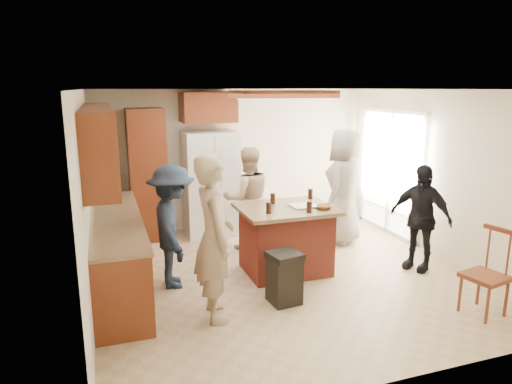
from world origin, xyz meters
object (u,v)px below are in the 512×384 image
object	(u,v)px
person_front_left	(214,238)
spindle_chair	(486,276)
person_counter	(173,226)
person_side_right	(420,218)
refrigerator	(211,184)
kitchen_island	(286,239)
trash_bin	(284,277)
person_behind_right	(344,186)
person_behind_left	(248,198)

from	to	relation	value
person_front_left	spindle_chair	size ratio (longest dim) A/B	1.86
person_counter	spindle_chair	xyz separation A→B (m)	(3.21, -1.91, -0.35)
person_side_right	refrigerator	distance (m)	3.48
kitchen_island	trash_bin	size ratio (longest dim) A/B	2.03
person_front_left	person_behind_right	world-z (taller)	person_behind_right
person_front_left	person_behind_left	distance (m)	2.29
refrigerator	person_behind_right	bearing A→B (deg)	-29.95
spindle_chair	person_side_right	bearing A→B (deg)	83.69
person_behind_left	person_side_right	distance (m)	2.57
kitchen_island	trash_bin	xyz separation A→B (m)	(-0.38, -0.88, -0.16)
person_behind_left	person_behind_right	bearing A→B (deg)	175.01
trash_bin	spindle_chair	xyz separation A→B (m)	(2.04, -0.99, 0.13)
person_counter	kitchen_island	xyz separation A→B (m)	(1.54, -0.04, -0.32)
trash_bin	kitchen_island	bearing A→B (deg)	66.72
person_side_right	refrigerator	world-z (taller)	refrigerator
person_behind_left	person_counter	bearing A→B (deg)	40.58
spindle_chair	person_behind_right	bearing A→B (deg)	95.77
person_counter	refrigerator	world-z (taller)	refrigerator
person_behind_right	kitchen_island	distance (m)	1.71
refrigerator	trash_bin	bearing A→B (deg)	-86.01
kitchen_island	spindle_chair	xyz separation A→B (m)	(1.67, -1.87, -0.02)
refrigerator	spindle_chair	xyz separation A→B (m)	(2.25, -3.88, -0.45)
person_behind_right	kitchen_island	xyz separation A→B (m)	(-1.39, -0.88, -0.47)
person_side_right	trash_bin	xyz separation A→B (m)	(-2.20, -0.37, -0.43)
person_side_right	person_behind_left	bearing A→B (deg)	-155.64
person_front_left	spindle_chair	world-z (taller)	person_front_left
person_behind_left	person_side_right	world-z (taller)	person_behind_left
person_counter	kitchen_island	bearing A→B (deg)	-87.87
person_front_left	person_behind_right	xyz separation A→B (m)	(2.63, 1.83, 0.02)
person_behind_left	trash_bin	distance (m)	2.04
kitchen_island	person_side_right	bearing A→B (deg)	-15.57
person_side_right	spindle_chair	size ratio (longest dim) A/B	1.51
person_behind_left	spindle_chair	xyz separation A→B (m)	(1.87, -2.96, -0.36)
person_behind_left	kitchen_island	xyz separation A→B (m)	(0.20, -1.09, -0.34)
person_front_left	kitchen_island	size ratio (longest dim) A/B	1.45
person_side_right	spindle_chair	xyz separation A→B (m)	(-0.15, -1.37, -0.30)
refrigerator	trash_bin	size ratio (longest dim) A/B	2.86
person_side_right	person_front_left	bearing A→B (deg)	-109.13
person_side_right	kitchen_island	size ratio (longest dim) A/B	1.17
person_front_left	person_behind_right	bearing A→B (deg)	-52.50
refrigerator	kitchen_island	bearing A→B (deg)	-73.90
kitchen_island	spindle_chair	distance (m)	2.51
person_front_left	refrigerator	size ratio (longest dim) A/B	1.03
person_counter	spindle_chair	size ratio (longest dim) A/B	1.61
refrigerator	spindle_chair	distance (m)	4.51
refrigerator	kitchen_island	xyz separation A→B (m)	(0.58, -2.01, -0.43)
person_front_left	person_behind_right	distance (m)	3.20
person_counter	kitchen_island	world-z (taller)	person_counter
person_counter	trash_bin	distance (m)	1.56
person_behind_right	person_counter	bearing A→B (deg)	-23.98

